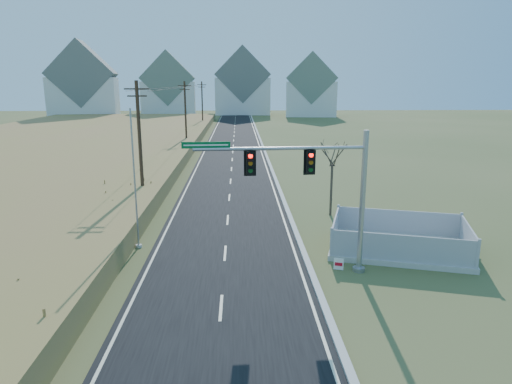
% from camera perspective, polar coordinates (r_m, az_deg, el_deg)
% --- Properties ---
extents(ground, '(260.00, 260.00, 0.00)m').
position_cam_1_polar(ground, '(20.76, -4.19, -11.77)').
color(ground, '#455127').
rests_on(ground, ground).
extents(road, '(8.00, 180.00, 0.06)m').
position_cam_1_polar(road, '(69.32, -2.83, 6.23)').
color(road, black).
rests_on(road, ground).
extents(curb, '(0.30, 180.00, 0.18)m').
position_cam_1_polar(curb, '(69.39, 0.62, 6.31)').
color(curb, '#B2AFA8').
rests_on(curb, ground).
extents(reed_marsh, '(38.00, 110.00, 1.30)m').
position_cam_1_polar(reed_marsh, '(64.28, -24.93, 4.97)').
color(reed_marsh, olive).
rests_on(reed_marsh, ground).
extents(utility_pole_near, '(1.80, 0.26, 9.00)m').
position_cam_1_polar(utility_pole_near, '(34.77, -14.33, 6.24)').
color(utility_pole_near, '#422D1E').
rests_on(utility_pole_near, ground).
extents(utility_pole_mid, '(1.80, 0.26, 9.00)m').
position_cam_1_polar(utility_pole_mid, '(64.30, -8.80, 9.69)').
color(utility_pole_mid, '#422D1E').
rests_on(utility_pole_mid, ground).
extents(utility_pole_far, '(1.80, 0.26, 9.00)m').
position_cam_1_polar(utility_pole_far, '(94.12, -6.74, 10.94)').
color(utility_pole_far, '#422D1E').
rests_on(utility_pole_far, ground).
extents(condo_nw, '(17.69, 13.38, 19.05)m').
position_cam_1_polar(condo_nw, '(124.92, -20.76, 12.19)').
color(condo_nw, silver).
rests_on(condo_nw, ground).
extents(condo_nnw, '(14.93, 11.17, 17.03)m').
position_cam_1_polar(condo_nnw, '(128.14, -10.87, 12.48)').
color(condo_nnw, silver).
rests_on(condo_nnw, ground).
extents(condo_n, '(15.27, 10.20, 18.54)m').
position_cam_1_polar(condo_n, '(130.76, -1.70, 13.02)').
color(condo_n, silver).
rests_on(condo_n, ground).
extents(condo_ne, '(14.12, 10.51, 16.52)m').
position_cam_1_polar(condo_ne, '(124.26, 6.88, 12.55)').
color(condo_ne, silver).
rests_on(condo_ne, ground).
extents(traffic_signal_mast, '(8.52, 0.79, 6.78)m').
position_cam_1_polar(traffic_signal_mast, '(21.07, 8.50, 0.63)').
color(traffic_signal_mast, '#9EA0A5').
rests_on(traffic_signal_mast, ground).
extents(fence_enclosure, '(8.22, 6.67, 1.64)m').
position_cam_1_polar(fence_enclosure, '(25.92, 17.39, -6.37)').
color(fence_enclosure, '#B7B5AD').
rests_on(fence_enclosure, ground).
extents(open_sign, '(0.46, 0.19, 0.58)m').
position_cam_1_polar(open_sign, '(22.67, 10.29, -8.85)').
color(open_sign, white).
rests_on(open_sign, ground).
extents(flagpole, '(0.34, 0.34, 7.59)m').
position_cam_1_polar(flagpole, '(25.29, -14.84, -0.25)').
color(flagpole, '#B7B5AD').
rests_on(flagpole, ground).
extents(bare_tree, '(2.03, 2.03, 5.37)m').
position_cam_1_polar(bare_tree, '(30.73, 9.57, 4.88)').
color(bare_tree, '#4C3F33').
rests_on(bare_tree, ground).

